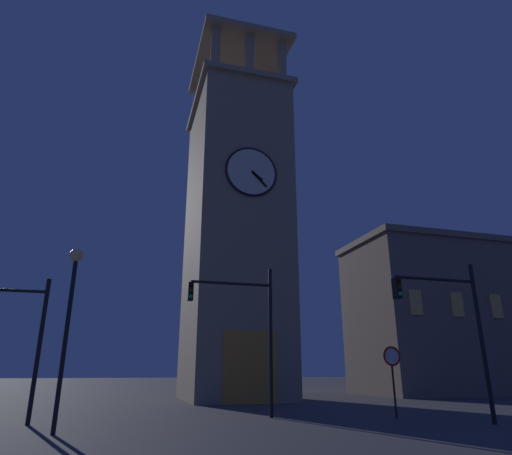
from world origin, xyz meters
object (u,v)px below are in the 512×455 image
(no_horn_sign, at_px, (392,361))
(adjacent_wing_building, at_px, (459,316))
(street_lamp, at_px, (70,302))
(traffic_signal_near, at_px, (453,316))
(traffic_signal_mid, at_px, (245,318))
(clocktower, at_px, (235,230))

(no_horn_sign, bearing_deg, adjacent_wing_building, -137.70)
(street_lamp, distance_m, no_horn_sign, 12.29)
(traffic_signal_near, bearing_deg, no_horn_sign, -65.63)
(traffic_signal_near, height_order, street_lamp, traffic_signal_near)
(adjacent_wing_building, xyz_separation_m, traffic_signal_mid, (22.23, 13.28, -2.27))
(adjacent_wing_building, distance_m, traffic_signal_mid, 25.99)
(clocktower, xyz_separation_m, traffic_signal_mid, (2.28, 11.72, -7.65))
(adjacent_wing_building, distance_m, no_horn_sign, 22.79)
(traffic_signal_near, height_order, no_horn_sign, traffic_signal_near)
(traffic_signal_mid, height_order, street_lamp, traffic_signal_mid)
(traffic_signal_near, distance_m, street_lamp, 13.31)
(no_horn_sign, bearing_deg, clocktower, -76.11)
(traffic_signal_near, relative_size, traffic_signal_mid, 0.94)
(traffic_signal_mid, bearing_deg, traffic_signal_near, 147.51)
(adjacent_wing_building, relative_size, traffic_signal_mid, 3.02)
(traffic_signal_mid, relative_size, street_lamp, 1.08)
(adjacent_wing_building, relative_size, no_horn_sign, 6.68)
(clocktower, xyz_separation_m, traffic_signal_near, (-4.47, 16.02, -7.84))
(adjacent_wing_building, height_order, no_horn_sign, adjacent_wing_building)
(street_lamp, height_order, no_horn_sign, street_lamp)
(clocktower, distance_m, no_horn_sign, 16.82)
(adjacent_wing_building, height_order, street_lamp, adjacent_wing_building)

